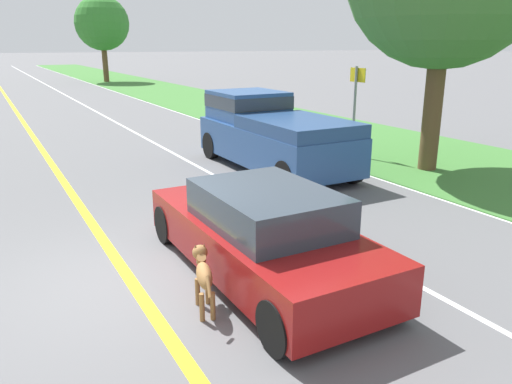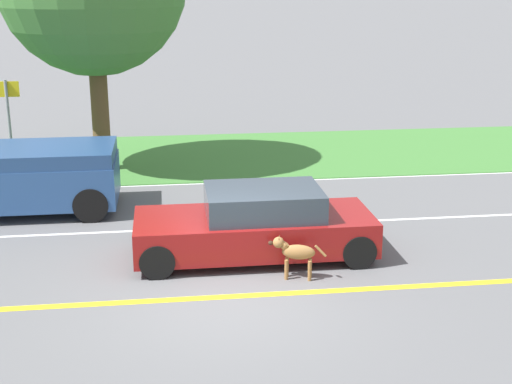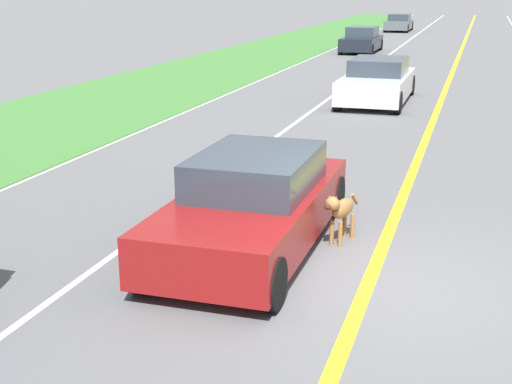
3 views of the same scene
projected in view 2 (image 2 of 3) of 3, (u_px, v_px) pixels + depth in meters
name	position (u px, v px, depth m)	size (l,w,h in m)	color
ground_plane	(226.00, 297.00, 11.89)	(400.00, 400.00, 0.00)	#5B5B5E
centre_divider_line	(226.00, 297.00, 11.89)	(0.18, 160.00, 0.01)	yellow
lane_edge_line_right	(202.00, 183.00, 18.54)	(0.14, 160.00, 0.01)	white
lane_dash_same_dir	(211.00, 228.00, 15.21)	(0.10, 160.00, 0.01)	white
grass_verge_right	(196.00, 156.00, 21.39)	(6.00, 160.00, 0.03)	#3D7533
ego_car	(256.00, 225.00, 13.47)	(1.83, 4.48, 1.34)	maroon
dog	(294.00, 252.00, 12.49)	(0.38, 1.01, 0.78)	olive
street_sign	(9.00, 118.00, 18.48)	(0.11, 0.64, 2.64)	gray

